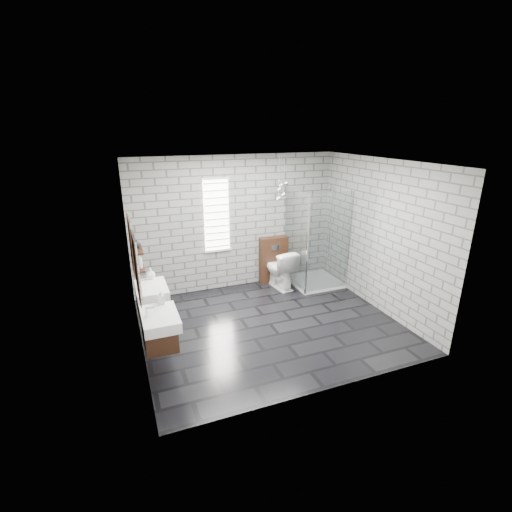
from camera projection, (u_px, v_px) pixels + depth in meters
floor at (270, 325)px, 6.35m from camera, size 4.20×3.60×0.02m
ceiling at (273, 162)px, 5.45m from camera, size 4.20×3.60×0.02m
wall_back at (236, 223)px, 7.49m from camera, size 4.20×0.02×2.70m
wall_front at (333, 295)px, 4.31m from camera, size 4.20×0.02×2.70m
wall_left at (133, 266)px, 5.18m from camera, size 0.02×3.60×2.70m
wall_right at (379, 236)px, 6.62m from camera, size 0.02×3.60×2.70m
vanity_left at (157, 321)px, 4.92m from camera, size 0.47×0.70×1.57m
vanity_right at (149, 292)px, 5.79m from camera, size 0.47×0.70×1.57m
shelf_lower at (139, 269)px, 5.17m from camera, size 0.14×0.30×0.03m
shelf_upper at (137, 251)px, 5.09m from camera, size 0.14×0.30×0.03m
window at (217, 215)px, 7.26m from camera, size 0.56×0.05×1.48m
cistern_panel at (273, 260)px, 7.95m from camera, size 0.60×0.20×1.00m
flush_plate at (276, 248)px, 7.76m from camera, size 0.18×0.01×0.12m
shower_enclosure at (314, 263)px, 7.73m from camera, size 1.00×1.00×2.03m
pendant_cluster at (282, 190)px, 7.14m from camera, size 0.30×0.25×0.84m
toilet at (280, 269)px, 7.69m from camera, size 0.56×0.86×0.82m
soap_bottle_a at (161, 297)px, 5.16m from camera, size 0.10×0.10×0.20m
soap_bottle_b at (151, 273)px, 6.02m from camera, size 0.16×0.16×0.18m
soap_bottle_c at (139, 261)px, 5.12m from camera, size 0.10×0.10×0.21m
vase at (137, 244)px, 5.16m from camera, size 0.12×0.12×0.11m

